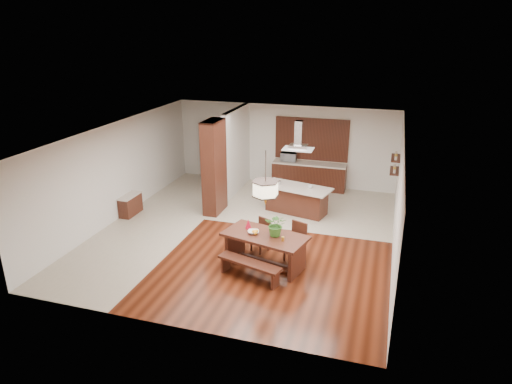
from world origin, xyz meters
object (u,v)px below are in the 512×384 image
(fruit_bowl, at_px, (253,232))
(kitchen_island, at_px, (297,199))
(dining_table, at_px, (265,243))
(microwave, at_px, (289,157))
(hallway_console, at_px, (130,205))
(pendant_lantern, at_px, (266,178))
(dining_chair_left, at_px, (260,235))
(island_cup, at_px, (310,187))
(foliage_plant, at_px, (276,225))
(dining_chair_right, at_px, (295,242))
(dining_bench, at_px, (249,270))
(range_hood, at_px, (299,135))

(fruit_bowl, relative_size, kitchen_island, 0.12)
(dining_table, height_order, microwave, microwave)
(hallway_console, bearing_deg, pendant_lantern, -21.11)
(dining_chair_left, relative_size, microwave, 1.57)
(island_cup, relative_size, microwave, 0.25)
(fruit_bowl, bearing_deg, dining_chair_left, 93.53)
(foliage_plant, xyz_separation_m, kitchen_island, (-0.25, 3.49, -0.67))
(hallway_console, xyz_separation_m, foliage_plant, (5.11, -1.84, 0.80))
(dining_chair_right, height_order, pendant_lantern, pendant_lantern)
(dining_chair_right, distance_m, pendant_lantern, 1.92)
(dining_table, distance_m, pendant_lantern, 1.64)
(dining_bench, distance_m, pendant_lantern, 2.15)
(kitchen_island, bearing_deg, dining_table, -76.91)
(range_hood, bearing_deg, pendant_lantern, -90.31)
(hallway_console, distance_m, island_cup, 5.55)
(island_cup, bearing_deg, dining_table, -97.27)
(kitchen_island, bearing_deg, fruit_bowl, -81.67)
(dining_bench, height_order, pendant_lantern, pendant_lantern)
(kitchen_island, height_order, range_hood, range_hood)
(dining_bench, height_order, fruit_bowl, fruit_bowl)
(hallway_console, height_order, dining_chair_left, dining_chair_left)
(dining_chair_right, height_order, foliage_plant, foliage_plant)
(dining_chair_right, bearing_deg, dining_table, -122.02)
(pendant_lantern, height_order, microwave, pendant_lantern)
(dining_table, bearing_deg, microwave, 97.71)
(dining_chair_right, relative_size, foliage_plant, 1.74)
(hallway_console, height_order, dining_table, dining_table)
(dining_bench, xyz_separation_m, dining_chair_right, (0.80, 1.17, 0.27))
(dining_table, distance_m, kitchen_island, 3.52)
(hallway_console, height_order, range_hood, range_hood)
(dining_bench, bearing_deg, kitchen_island, 87.40)
(dining_chair_left, xyz_separation_m, microwave, (-0.46, 5.19, 0.67))
(range_hood, bearing_deg, foliage_plant, -85.99)
(dining_table, distance_m, microwave, 5.98)
(dining_chair_right, xyz_separation_m, foliage_plant, (-0.36, -0.44, 0.62))
(dining_table, xyz_separation_m, fruit_bowl, (-0.29, -0.00, 0.25))
(foliage_plant, distance_m, kitchen_island, 3.56)
(hallway_console, xyz_separation_m, dining_chair_left, (4.51, -1.16, 0.12))
(foliage_plant, bearing_deg, pendant_lantern, -174.27)
(dining_table, relative_size, kitchen_island, 0.96)
(hallway_console, bearing_deg, dining_chair_right, -14.34)
(pendant_lantern, xyz_separation_m, fruit_bowl, (-0.29, -0.00, -1.38))
(dining_chair_right, distance_m, fruit_bowl, 1.10)
(dining_chair_left, relative_size, pendant_lantern, 0.67)
(dining_table, bearing_deg, range_hood, 89.69)
(hallway_console, height_order, dining_bench, hallway_console)
(hallway_console, xyz_separation_m, fruit_bowl, (4.55, -1.87, 0.55))
(dining_bench, xyz_separation_m, pendant_lantern, (0.17, 0.70, 2.02))
(dining_table, xyz_separation_m, island_cup, (0.44, 3.46, 0.31))
(hallway_console, xyz_separation_m, island_cup, (5.29, 1.59, 0.61))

